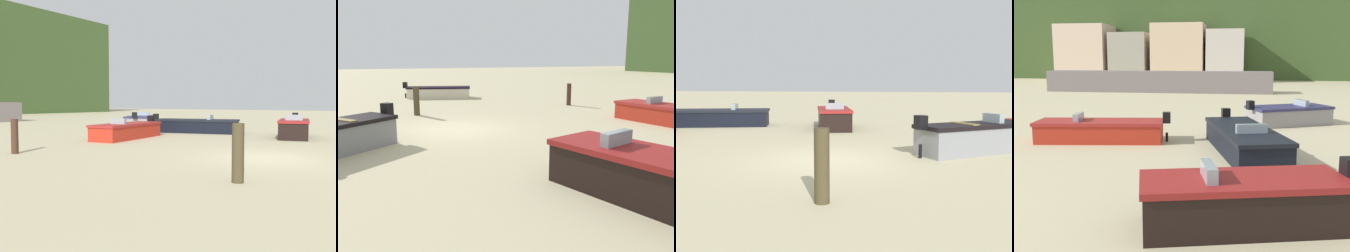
# 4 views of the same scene
# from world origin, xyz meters

# --- Properties ---
(ground_plane) EXTENTS (160.00, 160.00, 0.00)m
(ground_plane) POSITION_xyz_m (0.00, 0.00, 0.00)
(ground_plane) COLOR #BCB18A
(boat_black_2) EXTENTS (4.18, 2.39, 1.27)m
(boat_black_2) POSITION_xyz_m (7.96, 1.47, 0.49)
(boat_black_2) COLOR black
(boat_black_2) RESTS_ON ground
(boat_red_5) EXTENTS (5.08, 2.14, 1.11)m
(boat_red_5) POSITION_xyz_m (2.62, 8.40, 0.41)
(boat_red_5) COLOR #B1291A
(boat_red_5) RESTS_ON ground
(boat_cream_7) EXTENTS (2.59, 4.53, 1.08)m
(boat_cream_7) POSITION_xyz_m (-10.99, 1.97, 0.39)
(boat_cream_7) COLOR beige
(boat_cream_7) RESTS_ON ground
(mooring_post_near_water) EXTENTS (0.28, 0.28, 1.37)m
(mooring_post_near_water) POSITION_xyz_m (-4.08, -0.74, 0.69)
(mooring_post_near_water) COLOR #433A24
(mooring_post_near_water) RESTS_ON ground
(mooring_post_mid_beach) EXTENTS (0.25, 0.25, 1.25)m
(mooring_post_mid_beach) POSITION_xyz_m (-4.09, 7.94, 0.63)
(mooring_post_mid_beach) COLOR #41291D
(mooring_post_mid_beach) RESTS_ON ground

